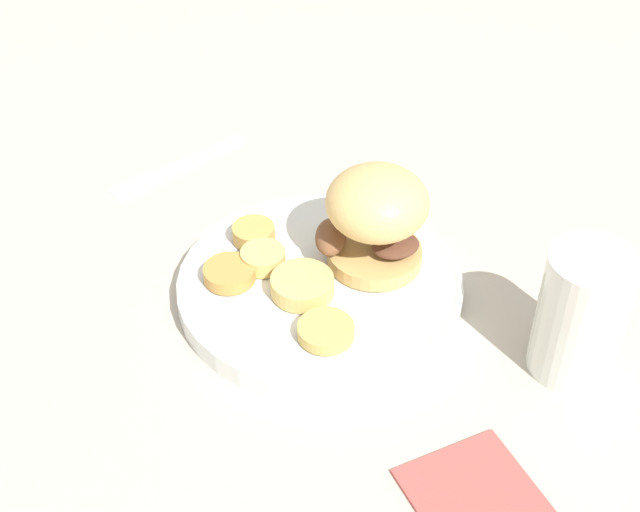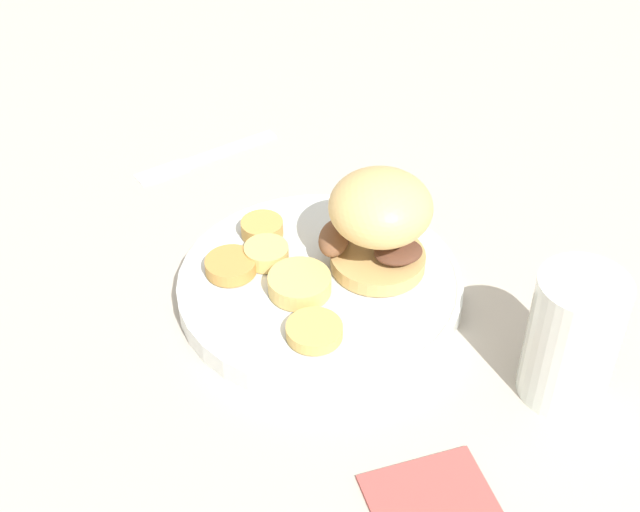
{
  "view_description": "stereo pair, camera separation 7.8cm",
  "coord_description": "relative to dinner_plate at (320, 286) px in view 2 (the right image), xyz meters",
  "views": [
    {
      "loc": [
        -0.56,
        -0.2,
        0.55
      ],
      "look_at": [
        0.0,
        0.0,
        0.05
      ],
      "focal_mm": 50.0,
      "sensor_mm": 36.0,
      "label": 1
    },
    {
      "loc": [
        -0.53,
        -0.27,
        0.55
      ],
      "look_at": [
        0.0,
        0.0,
        0.05
      ],
      "focal_mm": 50.0,
      "sensor_mm": 36.0,
      "label": 2
    }
  ],
  "objects": [
    {
      "name": "dinner_plate",
      "position": [
        0.0,
        0.0,
        0.0
      ],
      "size": [
        0.26,
        0.26,
        0.02
      ],
      "color": "silver",
      "rests_on": "ground_plane"
    },
    {
      "name": "sandwich",
      "position": [
        0.04,
        -0.04,
        0.06
      ],
      "size": [
        0.09,
        0.1,
        0.1
      ],
      "color": "tan",
      "rests_on": "dinner_plate"
    },
    {
      "name": "potato_round_4",
      "position": [
        -0.02,
        0.01,
        0.02
      ],
      "size": [
        0.06,
        0.06,
        0.02
      ],
      "primitive_type": "cylinder",
      "color": "#DBB766",
      "rests_on": "dinner_plate"
    },
    {
      "name": "fork",
      "position": [
        0.14,
        0.21,
        -0.01
      ],
      "size": [
        0.16,
        0.1,
        0.0
      ],
      "color": "silver",
      "rests_on": "ground_plane"
    },
    {
      "name": "potato_round_3",
      "position": [
        -0.03,
        0.08,
        0.02
      ],
      "size": [
        0.05,
        0.05,
        0.01
      ],
      "primitive_type": "cylinder",
      "color": "#BC8942",
      "rests_on": "dinner_plate"
    },
    {
      "name": "ground_plane",
      "position": [
        0.0,
        0.0,
        -0.01
      ],
      "size": [
        4.0,
        4.0,
        0.0
      ],
      "primitive_type": "plane",
      "color": "#B2A899"
    },
    {
      "name": "drinking_glass",
      "position": [
        -0.01,
        -0.22,
        0.05
      ],
      "size": [
        0.07,
        0.07,
        0.12
      ],
      "color": "silver",
      "rests_on": "ground_plane"
    },
    {
      "name": "potato_round_0",
      "position": [
        -0.07,
        -0.03,
        0.02
      ],
      "size": [
        0.05,
        0.05,
        0.01
      ],
      "primitive_type": "cylinder",
      "color": "tan",
      "rests_on": "dinner_plate"
    },
    {
      "name": "potato_round_1",
      "position": [
        0.0,
        0.05,
        0.02
      ],
      "size": [
        0.04,
        0.04,
        0.01
      ],
      "primitive_type": "cylinder",
      "color": "#DBB766",
      "rests_on": "dinner_plate"
    },
    {
      "name": "potato_round_2",
      "position": [
        0.03,
        0.08,
        0.02
      ],
      "size": [
        0.04,
        0.04,
        0.01
      ],
      "primitive_type": "cylinder",
      "color": "tan",
      "rests_on": "dinner_plate"
    }
  ]
}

